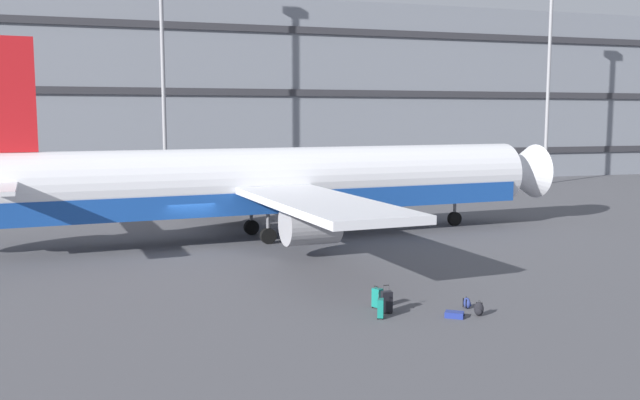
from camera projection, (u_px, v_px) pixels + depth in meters
The scene contains 11 objects.
ground_plane at pixel (191, 248), 37.67m from camera, with size 600.00×600.00×0.00m, color #4C4C51.
terminal_structure at pixel (144, 94), 76.32m from camera, with size 168.41×18.75×19.19m.
airliner at pixel (273, 184), 40.43m from camera, with size 38.32×30.92×11.11m.
light_mast_left at pixel (162, 33), 60.36m from camera, with size 1.80×0.50×25.31m.
light_mast_center_left at pixel (549, 63), 72.23m from camera, with size 1.80×0.50×21.97m.
suitcase_large at pixel (381, 308), 24.53m from camera, with size 0.34×0.42×0.93m.
suitcase_scuffed at pixel (454, 315), 24.66m from camera, with size 0.77×0.72×0.21m.
suitcase_red at pixel (377, 298), 25.83m from camera, with size 0.39×0.44×0.86m.
suitcase_small at pixel (387, 302), 25.17m from camera, with size 0.40×0.30×1.03m.
backpack_silver at pixel (479, 309), 24.83m from camera, with size 0.41×0.38×0.57m.
backpack_laid_flat at pixel (467, 303), 25.83m from camera, with size 0.27×0.37×0.46m.
Camera 1 is at (-4.32, -37.50, 7.13)m, focal length 38.84 mm.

